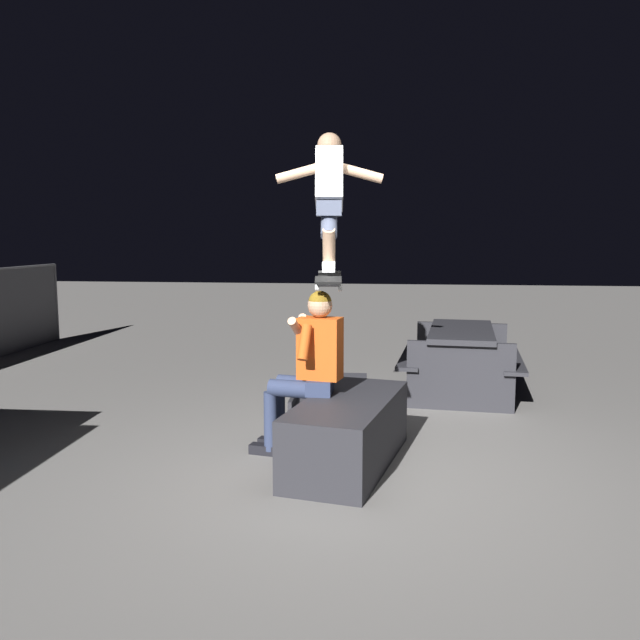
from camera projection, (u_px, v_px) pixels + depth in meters
The scene contains 7 objects.
ground_plane at pixel (354, 477), 4.97m from camera, with size 40.00×40.00×0.00m, color slate.
ledge_box_main at pixel (348, 432), 5.20m from camera, with size 1.56×0.64×0.53m, color #28282D.
person_sitting_on_ledge at pixel (307, 364), 5.36m from camera, with size 0.60×0.78×1.37m.
skateboard at pixel (329, 279), 5.40m from camera, with size 1.03×0.30×0.13m.
skater_airborne at pixel (329, 195), 5.37m from camera, with size 0.63×0.89×1.12m.
kicker_ramp at pixel (331, 400), 7.05m from camera, with size 1.16×0.83×0.33m.
picnic_table_back at pixel (461, 351), 7.54m from camera, with size 1.82×1.49×0.75m.
Camera 1 is at (-4.77, -0.32, 1.80)m, focal length 37.05 mm.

